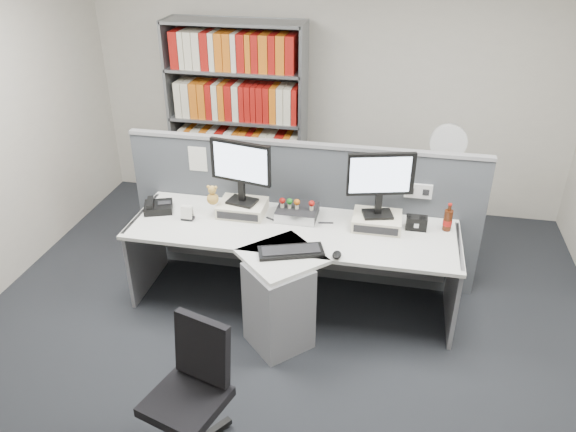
% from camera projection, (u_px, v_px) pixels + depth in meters
% --- Properties ---
extents(ground, '(5.50, 5.50, 0.00)m').
position_uv_depth(ground, '(270.00, 369.00, 4.05)').
color(ground, '#26282D').
rests_on(ground, ground).
extents(room_shell, '(5.04, 5.54, 2.72)m').
position_uv_depth(room_shell, '(265.00, 136.00, 3.18)').
color(room_shell, beige).
rests_on(room_shell, ground).
extents(partition, '(3.00, 0.08, 1.27)m').
position_uv_depth(partition, '(302.00, 211.00, 4.81)').
color(partition, '#4A4E54').
rests_on(partition, ground).
extents(desk, '(2.60, 1.20, 0.72)m').
position_uv_depth(desk, '(287.00, 272.00, 4.34)').
color(desk, silver).
rests_on(desk, ground).
extents(monitor_riser_left, '(0.38, 0.31, 0.10)m').
position_uv_depth(monitor_riser_left, '(242.00, 208.00, 4.59)').
color(monitor_riser_left, beige).
rests_on(monitor_riser_left, desk).
extents(monitor_riser_right, '(0.38, 0.31, 0.10)m').
position_uv_depth(monitor_riser_right, '(377.00, 221.00, 4.40)').
color(monitor_riser_right, beige).
rests_on(monitor_riser_right, desk).
extents(monitor_left, '(0.51, 0.21, 0.53)m').
position_uv_depth(monitor_left, '(241.00, 167.00, 4.42)').
color(monitor_left, black).
rests_on(monitor_left, monitor_riser_left).
extents(monitor_right, '(0.51, 0.22, 0.52)m').
position_uv_depth(monitor_right, '(381.00, 179.00, 4.23)').
color(monitor_right, black).
rests_on(monitor_right, monitor_riser_right).
extents(desktop_pc, '(0.33, 0.29, 0.09)m').
position_uv_depth(desktop_pc, '(297.00, 212.00, 4.54)').
color(desktop_pc, black).
rests_on(desktop_pc, desk).
extents(figurines, '(0.29, 0.05, 0.09)m').
position_uv_depth(figurines, '(295.00, 203.00, 4.48)').
color(figurines, beige).
rests_on(figurines, desktop_pc).
extents(keyboard, '(0.51, 0.32, 0.03)m').
position_uv_depth(keyboard, '(291.00, 251.00, 4.08)').
color(keyboard, black).
rests_on(keyboard, desk).
extents(mouse, '(0.07, 0.11, 0.04)m').
position_uv_depth(mouse, '(337.00, 255.00, 4.02)').
color(mouse, black).
rests_on(mouse, desk).
extents(desk_phone, '(0.28, 0.27, 0.10)m').
position_uv_depth(desk_phone, '(158.00, 207.00, 4.64)').
color(desk_phone, black).
rests_on(desk_phone, desk).
extents(desk_calendar, '(0.10, 0.08, 0.12)m').
position_uv_depth(desk_calendar, '(187.00, 214.00, 4.50)').
color(desk_calendar, black).
rests_on(desk_calendar, desk).
extents(plush_toy, '(0.10, 0.10, 0.17)m').
position_uv_depth(plush_toy, '(213.00, 196.00, 4.51)').
color(plush_toy, '#BD8F3F').
rests_on(plush_toy, monitor_riser_left).
extents(speaker, '(0.16, 0.09, 0.11)m').
position_uv_depth(speaker, '(416.00, 223.00, 4.37)').
color(speaker, black).
rests_on(speaker, desk).
extents(cola_bottle, '(0.07, 0.07, 0.23)m').
position_uv_depth(cola_bottle, '(448.00, 220.00, 4.34)').
color(cola_bottle, '#3F190A').
rests_on(cola_bottle, desk).
extents(shelving_unit, '(1.41, 0.40, 2.00)m').
position_uv_depth(shelving_unit, '(238.00, 122.00, 5.83)').
color(shelving_unit, slate).
rests_on(shelving_unit, ground).
extents(filing_cabinet, '(0.45, 0.61, 0.70)m').
position_uv_depth(filing_cabinet, '(438.00, 214.00, 5.38)').
color(filing_cabinet, slate).
rests_on(filing_cabinet, ground).
extents(desk_fan, '(0.33, 0.20, 0.56)m').
position_uv_depth(desk_fan, '(448.00, 146.00, 5.04)').
color(desk_fan, white).
rests_on(desk_fan, filing_cabinet).
extents(office_chair, '(0.58, 0.58, 0.87)m').
position_uv_depth(office_chair, '(193.00, 388.00, 3.26)').
color(office_chair, silver).
rests_on(office_chair, ground).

